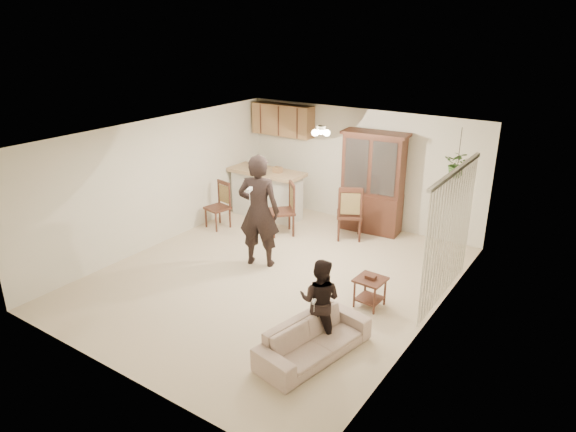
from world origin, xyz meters
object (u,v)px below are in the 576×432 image
Objects in this scene: adult at (259,218)px; china_hutch at (373,183)px; chair_bar at (218,215)px; sofa at (314,331)px; side_table at (370,292)px; chair_hutch_right at (349,223)px; child at (320,296)px; chair_hutch_left at (282,220)px.

adult is 0.85× the size of china_hutch.
adult is 2.13m from chair_bar.
sofa is at bearing -21.72° from chair_bar.
china_hutch is at bearing 43.32° from chair_bar.
sofa is 3.51× the size of side_table.
china_hutch is 0.97m from chair_hutch_right.
adult is at bearing -14.67° from chair_bar.
chair_bar reaches higher than sofa.
child is at bearing 126.30° from adult.
china_hutch is 3.98× the size of side_table.
side_table is at bearing 9.05° from sofa.
chair_hutch_left is (-2.81, 1.65, 0.06)m from side_table.
child is (2.14, -1.45, -0.22)m from adult.
adult is 3.37× the size of side_table.
chair_hutch_right is at bearing -131.39° from adult.
chair_hutch_right is (-1.47, 3.81, -0.04)m from sofa.
china_hutch is at bearing 27.64° from sofa.
sofa is 4.67m from china_hutch.
child is 4.24m from china_hutch.
sofa is 4.92m from chair_bar.
china_hutch is at bearing 115.27° from side_table.
chair_bar is (-4.09, 2.73, -0.08)m from sofa.
chair_bar is at bearing -115.53° from chair_hutch_left.
adult reaches higher than chair_bar.
adult is 2.59m from child.
child reaches higher than chair_hutch_left.
chair_hutch_left is at bearing 51.91° from sofa.
chair_hutch_left is (-2.61, 2.85, -0.36)m from child.
side_table is 3.25m from chair_hutch_left.
chair_hutch_right is (-1.54, 2.24, 0.08)m from side_table.
adult is 1.79× the size of chair_bar.
chair_hutch_left is at bearing -3.41° from chair_hutch_right.
child is (-0.13, 0.37, 0.31)m from sofa.
child is 2.53× the size of side_table.
sofa is at bearing 95.32° from child.
chair_hutch_left reaches higher than chair_bar.
chair_hutch_left is (-0.47, 1.40, -0.59)m from adult.
china_hutch reaches higher than side_table.
sofa is 1.58m from side_table.
chair_hutch_right is at bearing -83.28° from child.
chair_hutch_left is (-1.46, -1.22, -0.74)m from china_hutch.
china_hutch is (-1.15, 4.07, 0.37)m from child.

